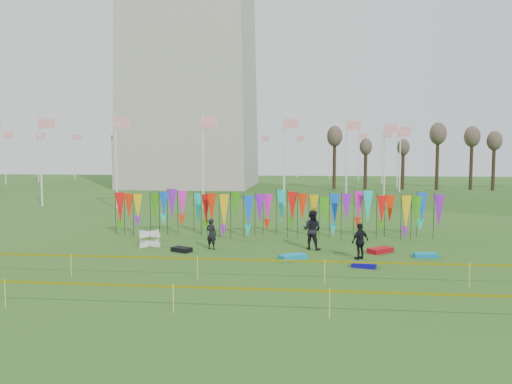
# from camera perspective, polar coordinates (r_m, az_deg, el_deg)

# --- Properties ---
(ground) EXTENTS (160.00, 160.00, 0.00)m
(ground) POSITION_cam_1_polar(r_m,az_deg,el_deg) (21.30, -0.03, -8.49)
(ground) COLOR #274D15
(ground) RESTS_ON ground
(flagpole_ring) EXTENTS (57.40, 56.16, 8.00)m
(flagpole_ring) POSITION_cam_1_polar(r_m,az_deg,el_deg) (70.52, -7.22, 3.92)
(flagpole_ring) COLOR silver
(flagpole_ring) RESTS_ON ground
(banner_row) EXTENTS (18.64, 0.64, 2.53)m
(banner_row) POSITION_cam_1_polar(r_m,az_deg,el_deg) (28.33, 2.14, -1.83)
(banner_row) COLOR black
(banner_row) RESTS_ON ground
(caution_tape_near) EXTENTS (26.00, 0.02, 0.90)m
(caution_tape_near) POSITION_cam_1_polar(r_m,az_deg,el_deg) (18.77, -1.51, -7.85)
(caution_tape_near) COLOR #DACE04
(caution_tape_near) RESTS_ON ground
(caution_tape_far) EXTENTS (26.00, 0.02, 0.90)m
(caution_tape_far) POSITION_cam_1_polar(r_m,az_deg,el_deg) (15.02, -3.52, -11.06)
(caution_tape_far) COLOR #DACE04
(caution_tape_far) RESTS_ON ground
(box_kite) EXTENTS (0.72, 0.72, 0.80)m
(box_kite) POSITION_cam_1_polar(r_m,az_deg,el_deg) (26.13, -12.08, -5.25)
(box_kite) COLOR red
(box_kite) RESTS_ON ground
(person_left) EXTENTS (0.67, 0.59, 1.54)m
(person_left) POSITION_cam_1_polar(r_m,az_deg,el_deg) (24.90, -5.12, -4.79)
(person_left) COLOR black
(person_left) RESTS_ON ground
(person_mid) EXTENTS (1.10, 0.90, 1.96)m
(person_mid) POSITION_cam_1_polar(r_m,az_deg,el_deg) (24.89, 6.43, -4.31)
(person_mid) COLOR black
(person_mid) RESTS_ON ground
(person_right) EXTENTS (1.09, 1.03, 1.64)m
(person_right) POSITION_cam_1_polar(r_m,az_deg,el_deg) (22.99, 11.82, -5.53)
(person_right) COLOR black
(person_right) RESTS_ON ground
(kite_bag_turquoise) EXTENTS (1.32, 1.14, 0.24)m
(kite_bag_turquoise) POSITION_cam_1_polar(r_m,az_deg,el_deg) (22.58, 4.23, -7.44)
(kite_bag_turquoise) COLOR #0B89B3
(kite_bag_turquoise) RESTS_ON ground
(kite_bag_blue) EXTENTS (1.08, 0.76, 0.20)m
(kite_bag_blue) POSITION_cam_1_polar(r_m,az_deg,el_deg) (21.58, 12.24, -8.15)
(kite_bag_blue) COLOR #0E0996
(kite_bag_blue) RESTS_ON ground
(kite_bag_red) EXTENTS (1.35, 1.30, 0.24)m
(kite_bag_red) POSITION_cam_1_polar(r_m,az_deg,el_deg) (24.81, 14.02, -6.47)
(kite_bag_red) COLOR #AE0B15
(kite_bag_red) RESTS_ON ground
(kite_bag_black) EXTENTS (1.09, 0.91, 0.22)m
(kite_bag_black) POSITION_cam_1_polar(r_m,az_deg,el_deg) (24.56, -8.50, -6.51)
(kite_bag_black) COLOR black
(kite_bag_black) RESTS_ON ground
(kite_bag_teal) EXTENTS (1.08, 0.57, 0.20)m
(kite_bag_teal) POSITION_cam_1_polar(r_m,az_deg,el_deg) (24.30, 18.81, -6.86)
(kite_bag_teal) COLOR #0C7CB0
(kite_bag_teal) RESTS_ON ground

